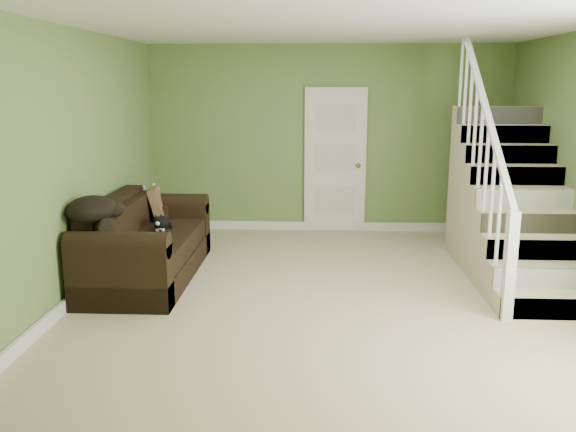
# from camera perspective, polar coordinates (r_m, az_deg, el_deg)

# --- Properties ---
(floor) EXTENTS (5.00, 5.50, 0.01)m
(floor) POSITION_cam_1_polar(r_m,az_deg,el_deg) (6.19, 4.03, -7.29)
(floor) COLOR #C7B490
(floor) RESTS_ON ground
(ceiling) EXTENTS (5.00, 5.50, 0.01)m
(ceiling) POSITION_cam_1_polar(r_m,az_deg,el_deg) (5.85, 4.43, 17.44)
(ceiling) COLOR white
(ceiling) RESTS_ON wall_back
(wall_back) EXTENTS (5.00, 0.04, 2.60)m
(wall_back) POSITION_cam_1_polar(r_m,az_deg,el_deg) (8.61, 3.79, 7.15)
(wall_back) COLOR olive
(wall_back) RESTS_ON floor
(wall_front) EXTENTS (5.00, 0.04, 2.60)m
(wall_front) POSITION_cam_1_polar(r_m,az_deg,el_deg) (3.18, 5.39, -1.86)
(wall_front) COLOR olive
(wall_front) RESTS_ON floor
(wall_left) EXTENTS (0.04, 5.50, 2.60)m
(wall_left) POSITION_cam_1_polar(r_m,az_deg,el_deg) (6.33, -19.10, 4.63)
(wall_left) COLOR olive
(wall_left) RESTS_ON floor
(baseboard_back) EXTENTS (5.00, 0.04, 0.12)m
(baseboard_back) POSITION_cam_1_polar(r_m,az_deg,el_deg) (8.78, 3.68, -0.95)
(baseboard_back) COLOR white
(baseboard_back) RESTS_ON floor
(baseboard_left) EXTENTS (0.04, 5.50, 0.12)m
(baseboard_left) POSITION_cam_1_polar(r_m,az_deg,el_deg) (6.59, -18.10, -6.11)
(baseboard_left) COLOR white
(baseboard_left) RESTS_ON floor
(door) EXTENTS (0.86, 0.12, 2.02)m
(door) POSITION_cam_1_polar(r_m,az_deg,el_deg) (8.61, 4.44, 5.17)
(door) COLOR white
(door) RESTS_ON floor
(staircase) EXTENTS (1.00, 2.51, 2.82)m
(staircase) POSITION_cam_1_polar(r_m,az_deg,el_deg) (7.27, 19.87, 0.21)
(staircase) COLOR #C7B490
(staircase) RESTS_ON floor
(sofa) EXTENTS (0.96, 2.21, 0.87)m
(sofa) POSITION_cam_1_polar(r_m,az_deg,el_deg) (6.79, -13.32, -2.87)
(sofa) COLOR black
(sofa) RESTS_ON floor
(side_table) EXTENTS (0.57, 0.57, 0.85)m
(side_table) POSITION_cam_1_polar(r_m,az_deg,el_deg) (7.80, -12.47, -0.98)
(side_table) COLOR black
(side_table) RESTS_ON floor
(cat) EXTENTS (0.20, 0.43, 0.21)m
(cat) POSITION_cam_1_polar(r_m,az_deg,el_deg) (6.92, -11.77, -0.63)
(cat) COLOR black
(cat) RESTS_ON sofa
(banana) EXTENTS (0.15, 0.18, 0.05)m
(banana) POSITION_cam_1_polar(r_m,az_deg,el_deg) (6.20, -13.88, -2.76)
(banana) COLOR yellow
(banana) RESTS_ON sofa
(throw_pillow) EXTENTS (0.25, 0.41, 0.40)m
(throw_pillow) POSITION_cam_1_polar(r_m,az_deg,el_deg) (7.44, -12.16, 1.12)
(throw_pillow) COLOR #452D1B
(throw_pillow) RESTS_ON sofa
(throw_blanket) EXTENTS (0.59, 0.69, 0.24)m
(throw_blanket) POSITION_cam_1_polar(r_m,az_deg,el_deg) (6.08, -17.92, 0.64)
(throw_blanket) COLOR black
(throw_blanket) RESTS_ON sofa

